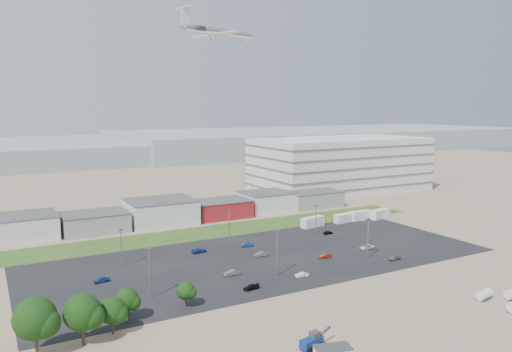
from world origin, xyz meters
TOP-DOWN VIEW (x-y plane):
  - ground at (0.00, 0.00)m, footprint 700.00×700.00m
  - parking_lot at (5.00, 20.00)m, footprint 120.00×50.00m
  - grass_strip at (0.00, 52.00)m, footprint 160.00×16.00m
  - hills_backdrop at (40.00, 315.00)m, footprint 700.00×200.00m
  - building_row at (-17.00, 71.00)m, footprint 170.00×20.00m
  - parking_garage at (90.00, 95.00)m, footprint 80.00×40.00m
  - telehandler at (-12.89, -27.18)m, footprint 6.95×3.43m
  - storage_tank_nw at (30.45, -27.10)m, footprint 3.99×2.42m
  - box_trailer_a at (36.43, 41.81)m, footprint 9.04×4.19m
  - box_trailer_b at (49.84, 42.02)m, footprint 8.12×3.54m
  - box_trailer_c at (57.22, 42.11)m, footprint 8.59×2.90m
  - box_trailer_d at (64.82, 40.67)m, footprint 8.91×4.53m
  - tree_far_left at (-52.47, -7.91)m, footprint 7.29×7.29m
  - tree_left at (-45.28, -7.61)m, footprint 6.64×6.64m
  - tree_mid at (-40.10, -6.00)m, footprint 5.01×5.01m
  - tree_right at (-36.39, -1.59)m, footprint 4.68×4.68m
  - tree_near at (-24.64, -0.93)m, footprint 3.93×3.93m
  - lightpole_front_l at (-29.39, 7.14)m, footprint 1.24×0.52m
  - lightpole_front_m at (0.82, 6.18)m, footprint 1.26×0.53m
  - lightpole_front_r at (28.57, 6.27)m, footprint 1.25×0.52m
  - lightpole_back_l at (-29.34, 30.71)m, footprint 1.11×0.46m
  - lightpole_back_m at (0.70, 31.27)m, footprint 1.26×0.53m
  - lightpole_back_r at (30.24, 31.46)m, footprint 1.13×0.47m
  - airliner at (30.61, 101.94)m, footprint 47.10×37.75m
  - parked_car_0 at (34.15, 12.71)m, footprint 4.73×2.32m
  - parked_car_1 at (19.03, 11.85)m, footprint 3.70×1.46m
  - parked_car_2 at (33.83, 1.79)m, footprint 3.82×1.95m
  - parked_car_3 at (-8.73, 1.22)m, footprint 3.90×1.96m
  - parked_car_4 at (-8.34, 11.46)m, footprint 4.03×1.65m
  - parked_car_5 at (-36.24, 21.52)m, footprint 3.72×1.88m
  - parked_car_6 at (-7.94, 32.37)m, footprint 4.39×2.00m
  - parked_car_7 at (5.02, 21.18)m, footprint 3.87×1.77m
  - parked_car_8 at (34.96, 31.45)m, footprint 3.25×1.49m
  - parked_car_10 at (-37.13, 1.67)m, footprint 4.04×2.00m
  - parked_car_11 at (6.17, 31.17)m, footprint 3.67×1.45m
  - parked_car_13 at (5.44, 2.52)m, footprint 3.43×1.48m

SIDE VIEW (x-z plane):
  - ground at x=0.00m, z-range 0.00..0.00m
  - parking_lot at x=5.00m, z-range 0.00..0.01m
  - grass_strip at x=0.00m, z-range 0.00..0.02m
  - parked_car_8 at x=34.96m, z-range 0.00..1.08m
  - parked_car_3 at x=-8.73m, z-range 0.00..1.09m
  - parked_car_13 at x=5.44m, z-range 0.00..1.10m
  - parked_car_10 at x=-37.13m, z-range 0.00..1.13m
  - parked_car_11 at x=6.17m, z-range 0.00..1.19m
  - parked_car_1 at x=19.03m, z-range 0.00..1.20m
  - parked_car_5 at x=-36.24m, z-range 0.00..1.21m
  - parked_car_7 at x=5.02m, z-range 0.00..1.23m
  - parked_car_2 at x=33.83m, z-range 0.00..1.25m
  - parked_car_6 at x=-7.94m, z-range 0.00..1.25m
  - parked_car_0 at x=34.15m, z-range 0.00..1.29m
  - parked_car_4 at x=-8.34m, z-range 0.00..1.30m
  - storage_tank_nw at x=30.45m, z-range 0.00..2.25m
  - telehandler at x=-12.89m, z-range 0.00..2.77m
  - box_trailer_b at x=49.84m, z-range 0.00..2.94m
  - box_trailer_c at x=57.22m, z-range 0.00..3.19m
  - box_trailer_d at x=64.82m, z-range 0.00..3.20m
  - box_trailer_a at x=36.43m, z-range 0.00..3.26m
  - tree_near at x=-24.64m, z-range 0.00..5.90m
  - tree_right at x=-36.39m, z-range 0.00..7.02m
  - tree_mid at x=-40.10m, z-range 0.00..7.52m
  - building_row at x=-17.00m, z-range 0.00..8.00m
  - hills_backdrop at x=40.00m, z-range 0.00..9.00m
  - lightpole_back_l at x=-29.34m, z-range 0.00..9.42m
  - lightpole_back_r at x=30.24m, z-range 0.00..9.60m
  - tree_left at x=-45.28m, z-range 0.00..9.96m
  - lightpole_front_l at x=-29.39m, z-range 0.00..10.54m
  - lightpole_front_r at x=28.57m, z-range 0.00..10.61m
  - lightpole_front_m at x=0.82m, z-range 0.00..10.74m
  - lightpole_back_m at x=0.70m, z-range 0.00..10.75m
  - tree_far_left at x=-52.47m, z-range 0.00..10.94m
  - parking_garage at x=90.00m, z-range 0.00..25.00m
  - airliner at x=30.61m, z-range 63.90..76.10m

